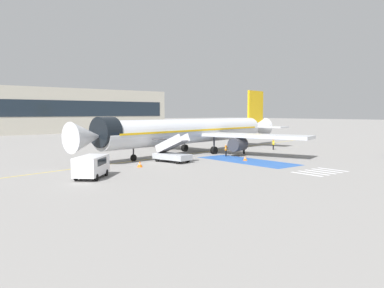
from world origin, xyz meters
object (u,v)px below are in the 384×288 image
boarding_stairs_forward (172,154)px  ground_crew_1 (226,149)px  ground_crew_2 (244,147)px  traffic_cone_0 (140,164)px  airliner (195,131)px  service_van_0 (91,165)px  fuel_tanker (141,133)px  ground_crew_0 (273,144)px  traffic_cone_1 (245,158)px  traffic_cone_2 (99,166)px

boarding_stairs_forward → ground_crew_1: 9.60m
ground_crew_2 → traffic_cone_0: (-19.25, -2.22, -0.65)m
airliner → ground_crew_1: (0.91, -5.79, -2.40)m
airliner → ground_crew_2: airliner is taller
airliner → service_van_0: 23.92m
fuel_tanker → ground_crew_0: (7.21, -29.83, -0.67)m
service_van_0 → ground_crew_0: bearing=55.6°
boarding_stairs_forward → ground_crew_2: (13.86, 0.90, 0.05)m
airliner → traffic_cone_1: airliner is taller
boarding_stairs_forward → ground_crew_2: size_ratio=3.18×
boarding_stairs_forward → service_van_0: boarding_stairs_forward is taller
boarding_stairs_forward → airliner: bearing=24.1°
fuel_tanker → service_van_0: bearing=153.0°
fuel_tanker → traffic_cone_1: (-6.88, -36.71, -1.34)m
fuel_tanker → traffic_cone_2: 39.74m
ground_crew_2 → traffic_cone_0: bearing=-166.8°
service_van_0 → ground_crew_2: bearing=56.4°
ground_crew_1 → traffic_cone_0: ground_crew_1 is taller
ground_crew_0 → ground_crew_2: ground_crew_2 is taller
ground_crew_0 → traffic_cone_2: bearing=-57.4°
traffic_cone_1 → traffic_cone_2: 18.31m
boarding_stairs_forward → traffic_cone_0: boarding_stairs_forward is taller
airliner → ground_crew_2: bearing=-146.4°
boarding_stairs_forward → ground_crew_0: boarding_stairs_forward is taller
fuel_tanker → traffic_cone_0: fuel_tanker is taller
airliner → boarding_stairs_forward: size_ratio=7.64×
airliner → ground_crew_2: 7.73m
airliner → traffic_cone_2: 19.20m
boarding_stairs_forward → ground_crew_0: 22.26m
airliner → traffic_cone_0: airliner is taller
traffic_cone_1 → service_van_0: bearing=179.6°
ground_crew_2 → traffic_cone_1: ground_crew_2 is taller
traffic_cone_0 → ground_crew_0: bearing=7.1°
airliner → fuel_tanker: airliner is taller
airliner → traffic_cone_0: 16.21m
boarding_stairs_forward → ground_crew_1: size_ratio=3.26×
airliner → fuel_tanker: size_ratio=4.63×
ground_crew_2 → traffic_cone_0: ground_crew_2 is taller
ground_crew_1 → traffic_cone_2: (-19.03, 0.27, -0.69)m
traffic_cone_1 → ground_crew_0: bearing=26.0°
boarding_stairs_forward → service_van_0: 13.40m
ground_crew_2 → traffic_cone_2: ground_crew_2 is taller
ground_crew_0 → traffic_cone_0: 27.78m
airliner → traffic_cone_2: size_ratio=76.96×
service_van_0 → traffic_cone_1: size_ratio=7.54×
ground_crew_2 → traffic_cone_2: bearing=-172.7°
boarding_stairs_forward → traffic_cone_1: (8.07, -4.76, -0.64)m
ground_crew_2 → traffic_cone_2: size_ratio=3.17×
boarding_stairs_forward → ground_crew_2: bearing=-7.4°
ground_crew_2 → boarding_stairs_forward: bearing=-169.7°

